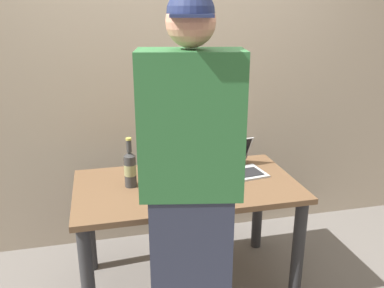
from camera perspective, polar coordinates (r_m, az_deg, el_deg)
name	(u,v)px	position (r m, az deg, el deg)	size (l,w,h in m)	color
ground_plane	(187,283)	(2.81, -0.70, -19.07)	(8.00, 8.00, 0.00)	slate
desk	(187,203)	(2.50, -0.75, -8.29)	(1.33, 0.74, 0.72)	brown
laptop	(234,165)	(2.62, 5.95, -2.99)	(0.38, 0.36, 0.20)	#B7BABC
beer_bottle_amber	(145,165)	(2.46, -6.62, -2.94)	(0.07, 0.07, 0.27)	#472B14
beer_bottle_brown	(130,168)	(2.39, -8.76, -3.39)	(0.07, 0.07, 0.30)	#333333
person_figure	(191,204)	(1.78, -0.16, -8.49)	(0.46, 0.33, 1.80)	#2D3347
back_wall	(165,70)	(2.96, -3.88, 10.41)	(6.00, 0.10, 2.60)	tan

